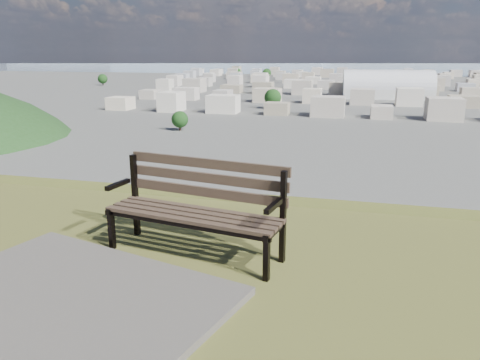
# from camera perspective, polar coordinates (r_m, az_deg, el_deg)

# --- Properties ---
(park_bench) EXTENTS (1.97, 0.92, 0.99)m
(park_bench) POSITION_cam_1_polar(r_m,az_deg,el_deg) (4.98, -5.17, -2.77)
(park_bench) COLOR #493A2A
(park_bench) RESTS_ON hilltop_mesa
(arena) EXTENTS (51.87, 24.85, 21.31)m
(arena) POSITION_cam_1_polar(r_m,az_deg,el_deg) (291.08, 17.49, 10.48)
(arena) COLOR silver
(arena) RESTS_ON ground
(city_blocks) EXTENTS (395.00, 361.00, 7.00)m
(city_blocks) POSITION_cam_1_polar(r_m,az_deg,el_deg) (397.37, 14.50, 11.65)
(city_blocks) COLOR beige
(city_blocks) RESTS_ON ground
(city_trees) EXTENTS (406.52, 387.20, 9.98)m
(city_trees) POSITION_cam_1_polar(r_m,az_deg,el_deg) (323.11, 9.68, 11.37)
(city_trees) COLOR #34231A
(city_trees) RESTS_ON ground
(bay_water) EXTENTS (2400.00, 700.00, 0.12)m
(bay_water) POSITION_cam_1_polar(r_m,az_deg,el_deg) (902.63, 14.64, 13.33)
(bay_water) COLOR #7F92A2
(bay_water) RESTS_ON ground
(far_hills) EXTENTS (2050.00, 340.00, 60.00)m
(far_hills) POSITION_cam_1_polar(r_m,az_deg,el_deg) (1406.49, 12.20, 15.14)
(far_hills) COLOR #8C9DAE
(far_hills) RESTS_ON ground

